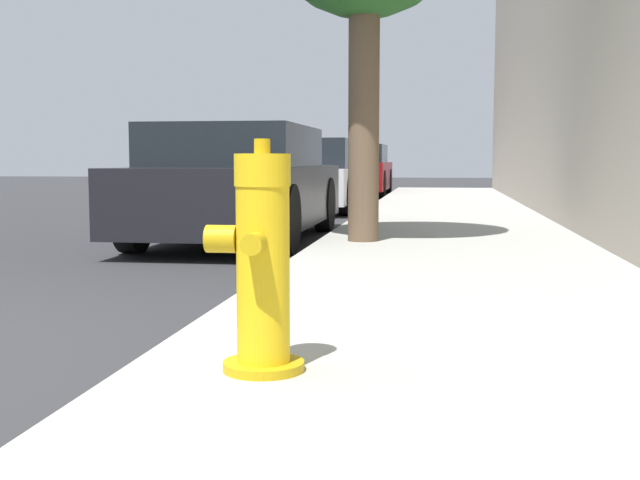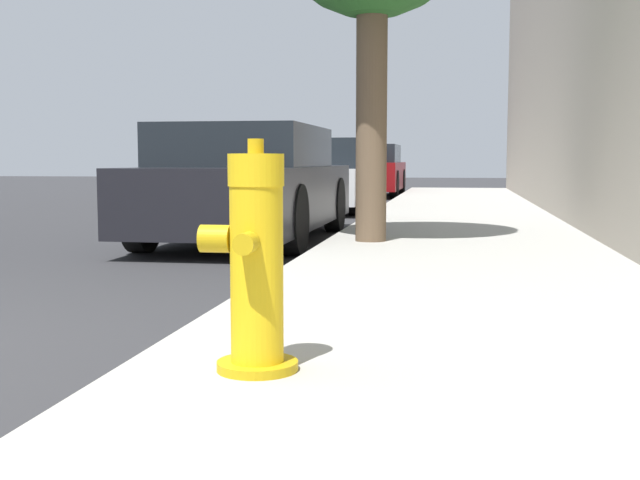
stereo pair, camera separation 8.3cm
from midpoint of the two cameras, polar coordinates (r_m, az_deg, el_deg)
sidewalk_slab at (r=3.05m, az=10.05°, el=-10.77°), size 2.62×40.00×0.16m
fire_hydrant at (r=2.96m, az=-4.97°, el=-1.83°), size 0.36×0.39×0.86m
parked_car_near at (r=9.32m, az=-5.97°, el=3.94°), size 1.78×4.37×1.32m
parked_car_mid at (r=14.91m, az=-0.84°, el=4.57°), size 1.77×4.13×1.32m
parked_car_far at (r=20.78m, az=2.31°, el=4.93°), size 1.79×3.85×1.33m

